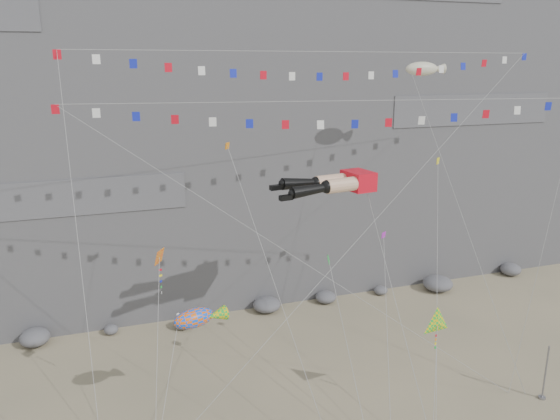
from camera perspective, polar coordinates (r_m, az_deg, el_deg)
The scene contains 15 objects.
ground at distance 38.43m, azimuth 6.73°, elevation -20.91°, with size 120.00×120.00×0.00m, color tan.
cliff at distance 61.45m, azimuth -5.92°, elevation 17.39°, with size 80.00×28.00×50.00m, color slate.
talus_boulders at distance 51.82m, azimuth -1.39°, elevation -9.90°, with size 60.00×3.00×1.20m, color slate, non-canonical shape.
anchor_pole_right at distance 43.03m, azimuth 26.00°, elevation -15.03°, with size 0.12×0.12×4.04m, color gray.
legs_kite at distance 37.84m, azimuth 5.65°, elevation 2.76°, with size 7.71×16.59×21.08m.
flag_banner_upper at distance 39.43m, azimuth 5.59°, elevation 16.10°, with size 35.58×13.30×31.10m.
flag_banner_lower at distance 35.19m, azimuth 6.16°, elevation 11.23°, with size 33.56×7.86×23.74m.
harlequin_kite at distance 33.66m, azimuth -12.49°, elevation -4.85°, with size 2.90×8.90×13.84m.
fish_windsock at distance 33.96m, azimuth -9.01°, elevation -11.12°, with size 5.95×7.69×10.78m.
delta_kite at distance 36.18m, azimuth 16.14°, elevation -11.40°, with size 5.33×6.64×10.05m.
blimp_windsock at distance 46.82m, azimuth 14.60°, elevation 14.01°, with size 3.94×13.90×25.68m.
small_kite_a at distance 35.62m, azimuth -5.19°, elevation 5.72°, with size 3.73×13.18×21.61m.
small_kite_b at distance 38.62m, azimuth 10.79°, elevation -3.08°, with size 4.28×9.35×14.48m.
small_kite_c at distance 35.55m, azimuth 5.16°, elevation -5.45°, with size 1.74×10.73×14.35m.
small_kite_d at distance 42.97m, azimuth 16.18°, elevation 4.43°, with size 8.19×13.45×21.32m.
Camera 1 is at (-13.86, -27.82, 22.60)m, focal length 35.00 mm.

